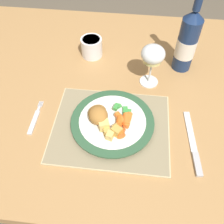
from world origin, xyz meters
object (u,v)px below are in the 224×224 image
object	(u,v)px
dinner_plate	(113,122)
wine_glass	(153,56)
table_knife	(194,147)
drinking_cup	(92,47)
dining_table	(108,102)
bottle	(187,42)
fork	(35,120)

from	to	relation	value
dinner_plate	wine_glass	world-z (taller)	wine_glass
table_knife	drinking_cup	xyz separation A→B (m)	(-0.35, 0.38, 0.03)
dining_table	wine_glass	distance (m)	0.25
bottle	drinking_cup	xyz separation A→B (m)	(-0.34, 0.03, -0.07)
dinner_plate	drinking_cup	world-z (taller)	drinking_cup
bottle	drinking_cup	distance (m)	0.34
table_knife	drinking_cup	distance (m)	0.52
wine_glass	drinking_cup	size ratio (longest dim) A/B	1.89
dinner_plate	table_knife	bearing A→B (deg)	-12.10
table_knife	wine_glass	xyz separation A→B (m)	(-0.13, 0.25, 0.11)
bottle	fork	bearing A→B (deg)	-146.58
table_knife	drinking_cup	world-z (taller)	drinking_cup
fork	wine_glass	bearing A→B (deg)	31.20
drinking_cup	wine_glass	bearing A→B (deg)	-29.51
table_knife	wine_glass	bearing A→B (deg)	117.69
dinner_plate	bottle	world-z (taller)	bottle
fork	table_knife	world-z (taller)	table_knife
dinner_plate	bottle	bearing A→B (deg)	53.37
table_knife	wine_glass	world-z (taller)	wine_glass
bottle	dining_table	bearing A→B (deg)	-153.59
dining_table	drinking_cup	distance (m)	0.22
fork	drinking_cup	distance (m)	0.36
fork	dinner_plate	bearing A→B (deg)	1.83
fork	wine_glass	world-z (taller)	wine_glass
drinking_cup	dinner_plate	bearing A→B (deg)	-70.37
table_knife	bottle	size ratio (longest dim) A/B	0.75
dining_table	dinner_plate	size ratio (longest dim) A/B	5.02
drinking_cup	dining_table	bearing A→B (deg)	-62.44
wine_glass	dinner_plate	bearing A→B (deg)	-117.54
dining_table	fork	size ratio (longest dim) A/B	9.66
dinner_plate	dining_table	bearing A→B (deg)	101.50
dinner_plate	table_knife	world-z (taller)	dinner_plate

